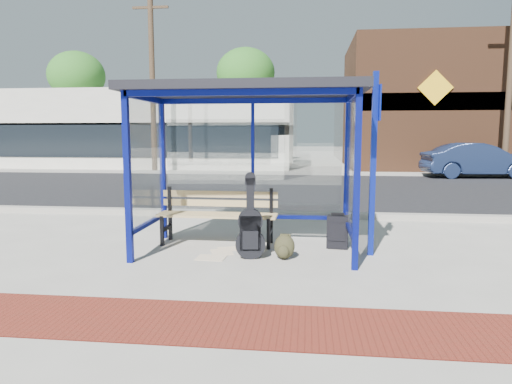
# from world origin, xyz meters

# --- Properties ---
(ground) EXTENTS (120.00, 120.00, 0.00)m
(ground) POSITION_xyz_m (0.00, 0.00, 0.00)
(ground) COLOR #B2ADA0
(ground) RESTS_ON ground
(brick_paver_strip) EXTENTS (60.00, 1.00, 0.01)m
(brick_paver_strip) POSITION_xyz_m (0.00, -2.60, 0.01)
(brick_paver_strip) COLOR maroon
(brick_paver_strip) RESTS_ON ground
(curb_near) EXTENTS (60.00, 0.25, 0.12)m
(curb_near) POSITION_xyz_m (0.00, 2.90, 0.06)
(curb_near) COLOR gray
(curb_near) RESTS_ON ground
(street_asphalt) EXTENTS (60.00, 10.00, 0.00)m
(street_asphalt) POSITION_xyz_m (0.00, 8.00, 0.00)
(street_asphalt) COLOR black
(street_asphalt) RESTS_ON ground
(curb_far) EXTENTS (60.00, 0.25, 0.12)m
(curb_far) POSITION_xyz_m (0.00, 13.10, 0.06)
(curb_far) COLOR gray
(curb_far) RESTS_ON ground
(far_sidewalk) EXTENTS (60.00, 4.00, 0.01)m
(far_sidewalk) POSITION_xyz_m (0.00, 15.00, 0.00)
(far_sidewalk) COLOR #B2ADA0
(far_sidewalk) RESTS_ON ground
(bus_shelter) EXTENTS (3.30, 1.80, 2.42)m
(bus_shelter) POSITION_xyz_m (0.00, 0.07, 2.07)
(bus_shelter) COLOR navy
(bus_shelter) RESTS_ON ground
(storefront_white) EXTENTS (18.00, 6.04, 4.00)m
(storefront_white) POSITION_xyz_m (-9.00, 17.99, 2.00)
(storefront_white) COLOR silver
(storefront_white) RESTS_ON ground
(storefront_brown) EXTENTS (10.00, 7.08, 6.40)m
(storefront_brown) POSITION_xyz_m (8.00, 18.49, 3.20)
(storefront_brown) COLOR #59331E
(storefront_brown) RESTS_ON ground
(tree_left) EXTENTS (3.60, 3.60, 7.03)m
(tree_left) POSITION_xyz_m (-14.00, 22.00, 5.45)
(tree_left) COLOR #4C3826
(tree_left) RESTS_ON ground
(tree_mid) EXTENTS (3.60, 3.60, 7.03)m
(tree_mid) POSITION_xyz_m (-3.00, 22.00, 5.45)
(tree_mid) COLOR #4C3826
(tree_mid) RESTS_ON ground
(tree_right) EXTENTS (3.60, 3.60, 7.03)m
(tree_right) POSITION_xyz_m (12.50, 22.00, 5.45)
(tree_right) COLOR #4C3826
(tree_right) RESTS_ON ground
(utility_pole_west) EXTENTS (1.60, 0.24, 8.00)m
(utility_pole_west) POSITION_xyz_m (-6.00, 13.40, 4.11)
(utility_pole_west) COLOR #4C3826
(utility_pole_west) RESTS_ON ground
(utility_pole_east) EXTENTS (1.60, 0.24, 8.00)m
(utility_pole_east) POSITION_xyz_m (9.00, 13.40, 4.11)
(utility_pole_east) COLOR #4C3826
(utility_pole_east) RESTS_ON ground
(bench) EXTENTS (1.89, 0.50, 0.89)m
(bench) POSITION_xyz_m (-0.52, 0.46, 0.50)
(bench) COLOR black
(bench) RESTS_ON ground
(guitar_bag) EXTENTS (0.43, 0.17, 1.14)m
(guitar_bag) POSITION_xyz_m (0.10, -0.37, 0.42)
(guitar_bag) COLOR black
(guitar_bag) RESTS_ON ground
(suitcase) EXTENTS (0.34, 0.24, 0.55)m
(suitcase) POSITION_xyz_m (1.35, 0.36, 0.25)
(suitcase) COLOR black
(suitcase) RESTS_ON ground
(backpack) EXTENTS (0.31, 0.29, 0.35)m
(backpack) POSITION_xyz_m (0.57, -0.34, 0.17)
(backpack) COLOR #2B2918
(backpack) RESTS_ON ground
(sign_post) EXTENTS (0.10, 0.32, 2.60)m
(sign_post) POSITION_xyz_m (1.81, 0.01, 1.46)
(sign_post) COLOR #0D1D94
(sign_post) RESTS_ON ground
(newspaper_a) EXTENTS (0.42, 0.47, 0.01)m
(newspaper_a) POSITION_xyz_m (-0.36, -0.09, 0.00)
(newspaper_a) COLOR white
(newspaper_a) RESTS_ON ground
(newspaper_b) EXTENTS (0.42, 0.34, 0.01)m
(newspaper_b) POSITION_xyz_m (-0.46, -0.41, 0.00)
(newspaper_b) COLOR white
(newspaper_b) RESTS_ON ground
(newspaper_c) EXTENTS (0.43, 0.39, 0.01)m
(newspaper_c) POSITION_xyz_m (-0.28, 0.12, 0.00)
(newspaper_c) COLOR white
(newspaper_c) RESTS_ON ground
(parked_car) EXTENTS (4.35, 1.85, 1.39)m
(parked_car) POSITION_xyz_m (7.68, 12.67, 0.70)
(parked_car) COLOR #1A2749
(parked_car) RESTS_ON ground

